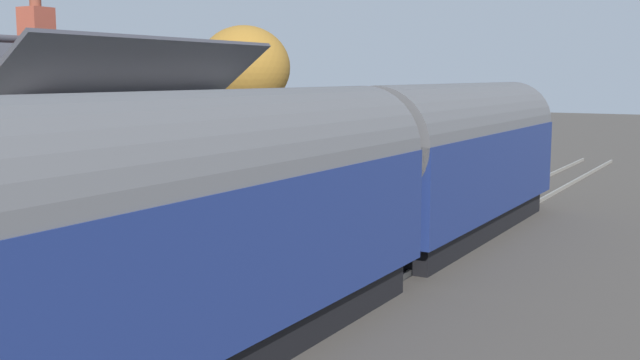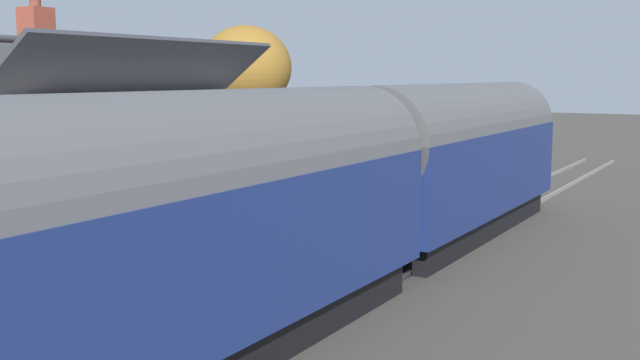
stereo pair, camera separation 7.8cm
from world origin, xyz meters
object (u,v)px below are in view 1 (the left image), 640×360
train (370,181)px  planter_under_sign (273,181)px  bench_platform_end (389,168)px  tree_far_right (244,68)px  tree_behind_building (173,95)px  planter_bench_left (400,159)px  planter_bench_right (431,172)px  station_building (115,160)px  planter_corner_building (223,219)px

train → planter_under_sign: train is taller
bench_platform_end → tree_far_right: (5.89, 10.41, 3.58)m
bench_platform_end → tree_behind_building: bearing=124.5°
train → planter_bench_left: size_ratio=23.05×
planter_under_sign → planter_bench_right: (5.07, -3.32, -0.07)m
train → bench_platform_end: size_ratio=15.86×
station_building → planter_under_sign: (6.72, -0.08, -1.30)m
train → planter_corner_building: train is taller
bench_platform_end → planter_under_sign: 4.70m
bench_platform_end → planter_bench_left: 2.52m
train → planter_under_sign: bearing=50.0°
planter_under_sign → tree_behind_building: bearing=90.0°
planter_under_sign → tree_behind_building: tree_behind_building is taller
station_building → bench_platform_end: station_building is taller
train → planter_corner_building: 3.73m
station_building → tree_far_right: size_ratio=1.13×
planter_corner_building → planter_under_sign: (5.77, 2.40, 0.07)m
station_building → planter_bench_right: 12.35m
train → tree_far_right: (15.01, 14.18, 2.68)m
planter_corner_building → bench_platform_end: bearing=1.8°
planter_under_sign → planter_bench_right: bearing=-33.2°
planter_under_sign → tree_far_right: bearing=39.5°
planter_bench_right → tree_behind_building: tree_behind_building is taller
train → tree_far_right: tree_far_right is taller
station_building → planter_under_sign: 6.85m
planter_bench_right → bench_platform_end: bearing=125.3°
tree_far_right → bench_platform_end: bearing=-119.5°
planter_corner_building → tree_behind_building: (5.77, 6.42, 2.72)m
planter_bench_left → tree_behind_building: (-6.63, 5.43, 2.51)m
train → planter_bench_left: train is taller
train → station_building: bearing=107.0°
planter_corner_building → tree_far_right: 19.51m
train → planter_bench_right: bearing=14.3°
train → planter_under_sign: 7.71m
train → station_building: station_building is taller
planter_corner_building → planter_under_sign: bearing=22.6°
planter_corner_building → tree_behind_building: 9.05m
train → planter_bench_left: 12.40m
planter_under_sign → bench_platform_end: bearing=-26.5°
bench_platform_end → planter_bench_right: size_ratio=1.84×
planter_under_sign → tree_far_right: 13.59m
tree_far_right → planter_bench_left: bearing=-109.6°
tree_far_right → train: bearing=-136.6°
tree_far_right → tree_behind_building: bearing=-157.0°
station_building → planter_bench_left: station_building is taller
planter_under_sign → tree_far_right: (10.10, 8.32, 3.68)m
planter_bench_left → station_building: bearing=173.6°
bench_platform_end → tree_far_right: tree_far_right is taller
planter_bench_right → tree_far_right: tree_far_right is taller
planter_under_sign → station_building: bearing=179.3°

